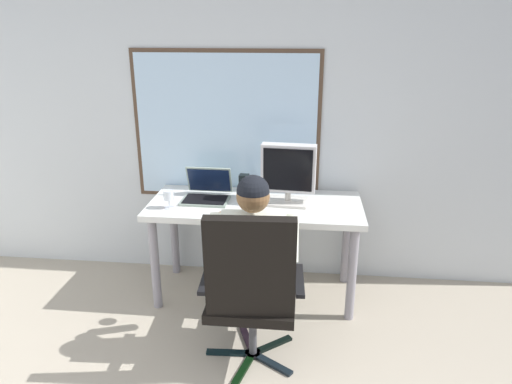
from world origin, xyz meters
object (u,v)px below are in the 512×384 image
at_px(office_chair, 251,286).
at_px(laptop, 207,191).
at_px(desk, 255,216).
at_px(desk_speaker, 244,186).
at_px(crt_monitor, 288,171).
at_px(wine_glass, 169,196).
at_px(person_seated, 254,256).

xyz_separation_m(office_chair, laptop, (-0.43, 0.90, 0.24)).
xyz_separation_m(desk, desk_speaker, (-0.10, 0.12, 0.19)).
distance_m(crt_monitor, wine_glass, 0.86).
bearing_deg(wine_glass, person_seated, -31.65).
xyz_separation_m(person_seated, desk_speaker, (-0.15, 0.68, 0.23)).
height_order(office_chair, laptop, office_chair).
relative_size(laptop, wine_glass, 2.65).
bearing_deg(office_chair, crt_monitor, 79.30).
relative_size(laptop, desk_speaker, 1.96).
height_order(person_seated, laptop, person_seated).
xyz_separation_m(desk, laptop, (-0.36, 0.06, 0.16)).
bearing_deg(desk_speaker, desk, -50.89).
bearing_deg(laptop, desk, -9.28).
bearing_deg(desk, crt_monitor, 6.68).
distance_m(person_seated, wine_glass, 0.79).
xyz_separation_m(person_seated, laptop, (-0.42, 0.62, 0.20)).
relative_size(office_chair, laptop, 3.05).
height_order(wine_glass, desk_speaker, desk_speaker).
height_order(office_chair, person_seated, person_seated).
relative_size(desk, laptop, 4.48).
bearing_deg(crt_monitor, desk, -173.32).
xyz_separation_m(desk, crt_monitor, (0.23, 0.03, 0.34)).
bearing_deg(laptop, wine_glass, -135.85).
relative_size(person_seated, wine_glass, 9.16).
xyz_separation_m(desk, wine_glass, (-0.59, -0.16, 0.19)).
height_order(person_seated, crt_monitor, same).
distance_m(crt_monitor, desk_speaker, 0.37).
bearing_deg(office_chair, person_seated, 92.70).
bearing_deg(wine_glass, office_chair, -45.90).
distance_m(office_chair, wine_glass, 0.98).
xyz_separation_m(desk, office_chair, (0.07, -0.84, -0.08)).
bearing_deg(desk_speaker, laptop, -167.69).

